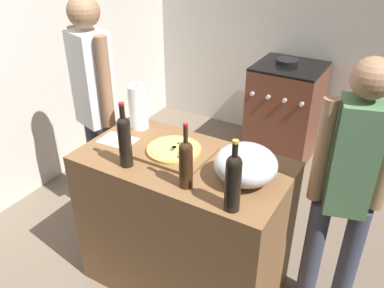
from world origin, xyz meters
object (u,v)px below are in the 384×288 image
stove (285,111)px  pizza (174,149)px  wine_bottle_green (233,180)px  person_in_stripes (95,103)px  wine_bottle_clear (186,162)px  mixing_bowl (246,165)px  person_in_red (346,188)px  wine_bottle_amber (125,139)px  paper_towel_roll (138,107)px

stove → pizza: bearing=-91.7°
wine_bottle_green → person_in_stripes: (-1.26, 0.49, -0.10)m
pizza → wine_bottle_clear: (0.21, -0.22, 0.11)m
wine_bottle_green → person_in_stripes: bearing=158.6°
mixing_bowl → person_in_red: 0.53m
wine_bottle_green → stove: 2.25m
wine_bottle_green → wine_bottle_amber: wine_bottle_amber is taller
wine_bottle_amber → person_in_red: bearing=22.0°
mixing_bowl → wine_bottle_amber: size_ratio=0.88×
wine_bottle_amber → person_in_stripes: bearing=144.5°
wine_bottle_clear → wine_bottle_green: bearing=-9.7°
mixing_bowl → paper_towel_roll: bearing=165.8°
wine_bottle_amber → stove: bearing=84.2°
mixing_bowl → wine_bottle_clear: 0.30m
paper_towel_roll → wine_bottle_amber: wine_bottle_amber is taller
wine_bottle_amber → wine_bottle_clear: (0.37, -0.00, -0.02)m
paper_towel_roll → stove: bearing=76.0°
person_in_stripes → person_in_red: (1.67, -0.02, -0.09)m
paper_towel_roll → wine_bottle_clear: 0.70m
person_in_stripes → person_in_red: 1.67m
pizza → wine_bottle_green: 0.57m
person_in_stripes → paper_towel_roll: bearing=-7.8°
pizza → stove: pizza is taller
mixing_bowl → wine_bottle_green: size_ratio=0.89×
pizza → wine_bottle_clear: bearing=-46.3°
person_in_stripes → wine_bottle_amber: bearing=-35.5°
person_in_red → mixing_bowl: bearing=-151.8°
wine_bottle_clear → stove: (-0.16, 2.08, -0.60)m
wine_bottle_green → wine_bottle_clear: bearing=170.3°
paper_towel_roll → person_in_red: 1.27m
pizza → stove: 1.92m
wine_bottle_amber → mixing_bowl: bearing=17.0°
paper_towel_roll → wine_bottle_green: wine_bottle_green is taller
pizza → person_in_stripes: bearing=164.0°
person_in_red → stove: bearing=117.0°
mixing_bowl → person_in_red: bearing=28.2°
mixing_bowl → person_in_stripes: 1.25m
wine_bottle_clear → stove: wine_bottle_clear is taller
mixing_bowl → wine_bottle_green: bearing=-80.3°
pizza → wine_bottle_amber: 0.30m
wine_bottle_clear → person_in_red: 0.82m
wine_bottle_clear → person_in_red: size_ratio=0.22×
person_in_stripes → wine_bottle_green: bearing=-21.4°
pizza → mixing_bowl: mixing_bowl is taller
wine_bottle_green → person_in_red: size_ratio=0.23×
mixing_bowl → wine_bottle_green: wine_bottle_green is taller
stove → person_in_red: size_ratio=0.61×
wine_bottle_clear → stove: bearing=94.4°
person_in_stripes → wine_bottle_clear: bearing=-24.3°
stove → person_in_red: bearing=-63.0°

